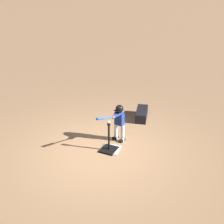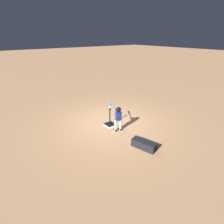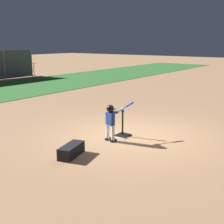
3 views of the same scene
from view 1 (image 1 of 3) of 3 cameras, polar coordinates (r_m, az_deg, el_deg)
name	(u,v)px [view 1 (image 1 of 3)]	position (r m, az deg, el deg)	size (l,w,h in m)	color
ground_plane	(100,152)	(7.89, -2.29, -7.35)	(90.00, 90.00, 0.00)	#AD7F56
home_plate	(111,149)	(7.98, -0.25, -6.80)	(0.44, 0.44, 0.02)	white
batting_tee	(109,146)	(7.90, -0.56, -6.30)	(0.41, 0.37, 0.77)	black
batter_child	(118,119)	(8.06, 1.18, -1.28)	(0.98, 0.39, 1.02)	silver
baseball	(109,122)	(7.56, -0.59, -1.87)	(0.07, 0.07, 0.07)	white
equipment_bag	(142,114)	(9.52, 5.44, -0.36)	(0.84, 0.32, 0.28)	black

